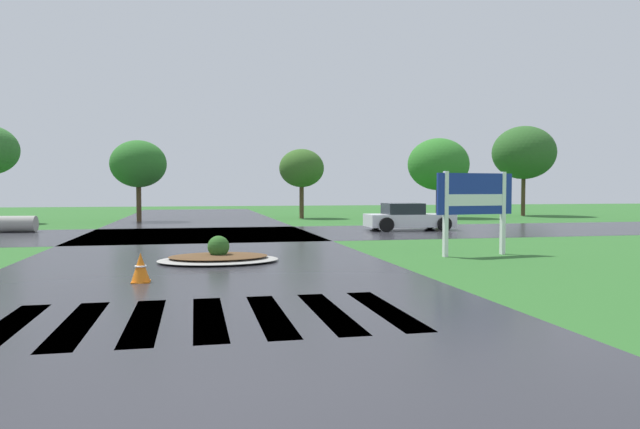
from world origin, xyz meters
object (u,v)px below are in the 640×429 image
object	(u,v)px
estate_billboard	(475,199)
drainage_pipe_stack	(18,224)
median_island	(219,257)
car_white_sedan	(408,218)
traffic_cone	(141,268)

from	to	relation	value
estate_billboard	drainage_pipe_stack	world-z (taller)	estate_billboard
median_island	car_white_sedan	distance (m)	13.37
estate_billboard	traffic_cone	world-z (taller)	estate_billboard
median_island	traffic_cone	distance (m)	3.42
estate_billboard	drainage_pipe_stack	xyz separation A→B (m)	(-15.25, 12.32, -1.25)
car_white_sedan	median_island	bearing A→B (deg)	-129.38
median_island	traffic_cone	bearing A→B (deg)	-119.18
median_island	drainage_pipe_stack	size ratio (longest dim) A/B	1.96
median_island	car_white_sedan	world-z (taller)	car_white_sedan
estate_billboard	median_island	world-z (taller)	estate_billboard
car_white_sedan	traffic_cone	xyz separation A→B (m)	(-10.59, -12.92, -0.28)
estate_billboard	car_white_sedan	bearing A→B (deg)	-107.99
drainage_pipe_stack	traffic_cone	bearing A→B (deg)	-67.12
car_white_sedan	traffic_cone	world-z (taller)	car_white_sedan
car_white_sedan	drainage_pipe_stack	world-z (taller)	car_white_sedan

